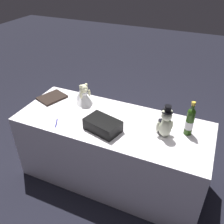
{
  "coord_description": "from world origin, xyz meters",
  "views": [
    {
      "loc": [
        0.73,
        -1.64,
        1.99
      ],
      "look_at": [
        0.0,
        0.0,
        0.81
      ],
      "focal_mm": 39.14,
      "sensor_mm": 36.0,
      "label": 1
    }
  ],
  "objects_px": {
    "gift_case_black": "(103,125)",
    "teddy_bear_groom": "(165,124)",
    "champagne_bottle": "(190,121)",
    "teddy_bear_bride": "(84,95)",
    "guestbook": "(52,97)",
    "signing_pen": "(57,122)"
  },
  "relations": [
    {
      "from": "gift_case_black",
      "to": "teddy_bear_groom",
      "type": "bearing_deg",
      "value": 15.87
    },
    {
      "from": "teddy_bear_groom",
      "to": "gift_case_black",
      "type": "relative_size",
      "value": 0.87
    },
    {
      "from": "champagne_bottle",
      "to": "teddy_bear_bride",
      "type": "bearing_deg",
      "value": 175.29
    },
    {
      "from": "teddy_bear_bride",
      "to": "guestbook",
      "type": "xyz_separation_m",
      "value": [
        -0.35,
        -0.06,
        -0.08
      ]
    },
    {
      "from": "signing_pen",
      "to": "gift_case_black",
      "type": "distance_m",
      "value": 0.43
    },
    {
      "from": "champagne_bottle",
      "to": "signing_pen",
      "type": "distance_m",
      "value": 1.15
    },
    {
      "from": "teddy_bear_bride",
      "to": "champagne_bottle",
      "type": "distance_m",
      "value": 1.05
    },
    {
      "from": "teddy_bear_bride",
      "to": "guestbook",
      "type": "distance_m",
      "value": 0.36
    },
    {
      "from": "champagne_bottle",
      "to": "gift_case_black",
      "type": "height_order",
      "value": "champagne_bottle"
    },
    {
      "from": "teddy_bear_bride",
      "to": "signing_pen",
      "type": "xyz_separation_m",
      "value": [
        -0.05,
        -0.4,
        -0.09
      ]
    },
    {
      "from": "champagne_bottle",
      "to": "guestbook",
      "type": "relative_size",
      "value": 1.17
    },
    {
      "from": "teddy_bear_groom",
      "to": "guestbook",
      "type": "bearing_deg",
      "value": 173.76
    },
    {
      "from": "teddy_bear_groom",
      "to": "teddy_bear_bride",
      "type": "height_order",
      "value": "teddy_bear_groom"
    },
    {
      "from": "signing_pen",
      "to": "guestbook",
      "type": "relative_size",
      "value": 0.46
    },
    {
      "from": "teddy_bear_bride",
      "to": "signing_pen",
      "type": "height_order",
      "value": "teddy_bear_bride"
    },
    {
      "from": "teddy_bear_groom",
      "to": "teddy_bear_bride",
      "type": "relative_size",
      "value": 1.34
    },
    {
      "from": "teddy_bear_bride",
      "to": "teddy_bear_groom",
      "type": "bearing_deg",
      "value": -12.32
    },
    {
      "from": "teddy_bear_groom",
      "to": "signing_pen",
      "type": "distance_m",
      "value": 0.95
    },
    {
      "from": "teddy_bear_groom",
      "to": "guestbook",
      "type": "xyz_separation_m",
      "value": [
        -1.21,
        0.13,
        -0.11
      ]
    },
    {
      "from": "teddy_bear_groom",
      "to": "champagne_bottle",
      "type": "distance_m",
      "value": 0.21
    },
    {
      "from": "signing_pen",
      "to": "gift_case_black",
      "type": "height_order",
      "value": "gift_case_black"
    },
    {
      "from": "gift_case_black",
      "to": "guestbook",
      "type": "distance_m",
      "value": 0.77
    }
  ]
}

